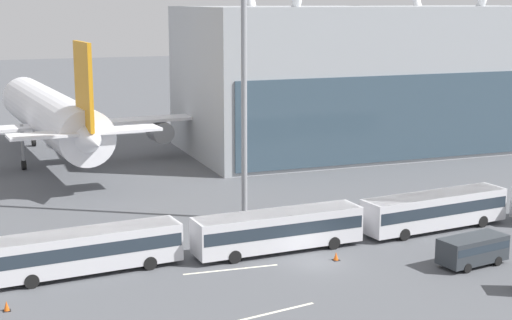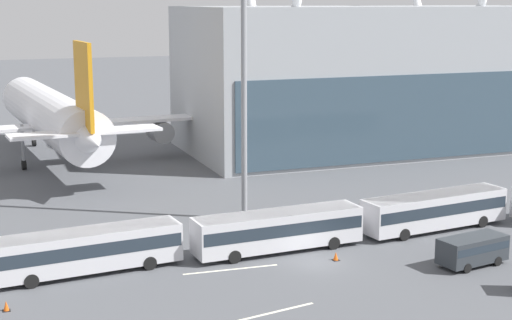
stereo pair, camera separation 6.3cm
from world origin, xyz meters
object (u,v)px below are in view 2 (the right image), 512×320
Objects in this scene: shuttle_bus_1 at (278,228)px; traffic_cone_2 at (336,256)px; service_van_foreground at (473,248)px; traffic_cone_1 at (6,306)px; airliner_at_gate_far at (52,116)px; shuttle_bus_2 at (435,209)px; shuttle_bus_0 at (87,248)px; airliner_parked_remote at (379,92)px.

shuttle_bus_1 reaches higher than traffic_cone_2.
shuttle_bus_1 reaches higher than service_van_foreground.
traffic_cone_1 is at bearing -169.11° from shuttle_bus_1.
airliner_at_gate_far is 47.10m from shuttle_bus_2.
airliner_at_gate_far reaches higher than shuttle_bus_1.
shuttle_bus_0 is at bearing 172.06° from airliner_at_gate_far.
service_van_foreground is (-26.63, -61.56, -3.82)m from airliner_parked_remote.
airliner_parked_remote is at bearing 51.01° from shuttle_bus_1.
airliner_parked_remote is 53.04× the size of traffic_cone_1.
shuttle_bus_2 is at bearing -4.57° from shuttle_bus_0.
traffic_cone_1 is at bearing -177.32° from shuttle_bus_2.
service_van_foreground is (26.54, -8.12, -0.56)m from shuttle_bus_0.
airliner_parked_remote reaches higher than service_van_foreground.
airliner_parked_remote is 75.46m from shuttle_bus_0.
airliner_at_gate_far is at bearing 118.25° from shuttle_bus_2.
airliner_parked_remote is at bearing 56.53° from service_van_foreground.
shuttle_bus_2 is (-24.15, -52.80, -3.26)m from airliner_parked_remote.
airliner_parked_remote reaches higher than traffic_cone_1.
shuttle_bus_0 is (-53.17, -53.44, -3.26)m from airliner_parked_remote.
shuttle_bus_1 is at bearing -167.28° from airliner_at_gate_far.
service_van_foreground is (12.03, -8.00, -0.56)m from shuttle_bus_1.
shuttle_bus_2 reaches higher than traffic_cone_2.
shuttle_bus_0 is 7.96m from traffic_cone_1.
service_van_foreground is at bearing -157.49° from airliner_at_gate_far.
airliner_at_gate_far is at bearing 79.93° from traffic_cone_1.
airliner_at_gate_far is 73.06× the size of traffic_cone_2.
airliner_at_gate_far is 1.33× the size of airliner_parked_remote.
shuttle_bus_2 is at bearing 9.53° from traffic_cone_1.
shuttle_bus_2 is at bearing 20.72° from traffic_cone_2.
airliner_at_gate_far is 53.33m from service_van_foreground.
shuttle_bus_1 is 14.53m from shuttle_bus_2.
airliner_at_gate_far reaches higher than traffic_cone_1.
shuttle_bus_1 and shuttle_bus_2 have the same top height.
airliner_at_gate_far is at bearing 112.51° from airliner_parked_remote.
shuttle_bus_1 is 21.01m from traffic_cone_1.
traffic_cone_2 is at bearing 142.95° from service_van_foreground.
service_van_foreground is at bearing -36.78° from shuttle_bus_1.
airliner_at_gate_far reaches higher than shuttle_bus_2.
service_van_foreground is at bearing -22.84° from shuttle_bus_0.
airliner_at_gate_far is 3.35× the size of shuttle_bus_1.
shuttle_bus_2 is at bearing 64.11° from service_van_foreground.
service_van_foreground is at bearing -112.66° from shuttle_bus_2.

